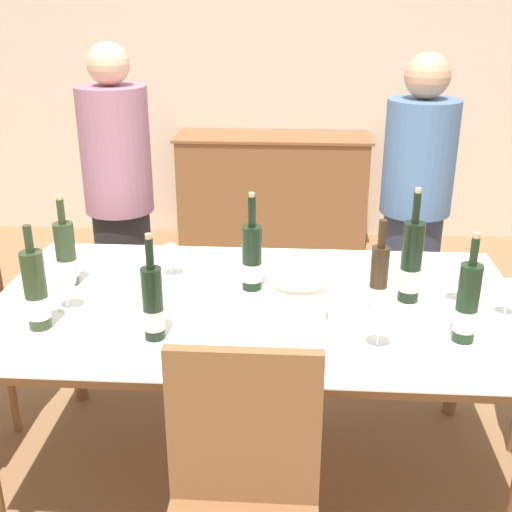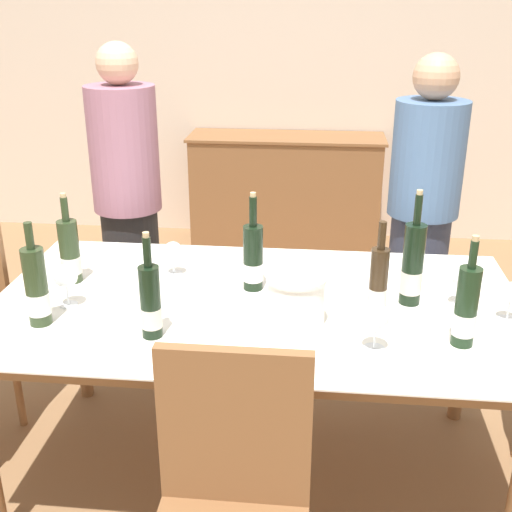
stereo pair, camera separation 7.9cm
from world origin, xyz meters
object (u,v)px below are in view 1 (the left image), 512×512
(wine_bottle_0, at_px, (378,282))
(person_guest_left, at_px, (413,221))
(wine_bottle_3, at_px, (66,255))
(wine_bottle_2, at_px, (153,305))
(wine_bottle_6, at_px, (411,264))
(wine_glass_3, at_px, (170,254))
(dining_table, at_px, (256,317))
(sideboard_cabinet, at_px, (273,191))
(wine_glass_0, at_px, (509,290))
(wine_bottle_1, at_px, (467,305))
(wine_bottle_4, at_px, (252,258))
(wine_glass_4, at_px, (460,276))
(person_host, at_px, (121,212))
(chair_near_front, at_px, (241,504))
(wine_bottle_5, at_px, (36,292))
(wine_glass_2, at_px, (64,280))
(ice_bucket, at_px, (298,297))
(wine_glass_1, at_px, (379,316))

(wine_bottle_0, bearing_deg, person_guest_left, 73.52)
(wine_bottle_3, bearing_deg, wine_bottle_2, -43.22)
(wine_bottle_6, bearing_deg, wine_glass_3, 169.73)
(dining_table, relative_size, wine_bottle_0, 5.57)
(sideboard_cabinet, distance_m, wine_glass_0, 2.82)
(wine_glass_0, bearing_deg, person_guest_left, 100.31)
(wine_bottle_1, distance_m, wine_bottle_4, 0.79)
(sideboard_cabinet, height_order, wine_bottle_1, wine_bottle_1)
(dining_table, xyz_separation_m, wine_bottle_6, (0.55, 0.05, 0.20))
(wine_bottle_0, relative_size, wine_glass_0, 2.43)
(sideboard_cabinet, distance_m, wine_bottle_2, 2.91)
(wine_bottle_2, relative_size, wine_glass_4, 2.46)
(person_host, bearing_deg, wine_bottle_3, -90.27)
(wine_bottle_4, bearing_deg, wine_glass_0, -10.67)
(person_guest_left, bearing_deg, chair_near_front, -112.93)
(wine_glass_4, bearing_deg, person_host, 150.76)
(sideboard_cabinet, distance_m, wine_bottle_4, 2.51)
(wine_bottle_5, height_order, person_host, person_host)
(wine_glass_3, relative_size, person_host, 0.09)
(dining_table, relative_size, wine_bottle_3, 5.41)
(wine_glass_0, bearing_deg, wine_bottle_0, -178.80)
(wine_bottle_2, height_order, wine_glass_0, wine_bottle_2)
(dining_table, height_order, wine_bottle_5, wine_bottle_5)
(wine_glass_0, xyz_separation_m, wine_glass_2, (-1.53, -0.04, 0.01))
(wine_bottle_1, relative_size, wine_glass_2, 2.34)
(wine_glass_0, xyz_separation_m, wine_glass_4, (-0.14, 0.10, 0.00))
(wine_glass_3, relative_size, chair_near_front, 0.14)
(wine_bottle_2, distance_m, person_guest_left, 1.53)
(dining_table, relative_size, wine_bottle_4, 5.08)
(wine_bottle_4, distance_m, chair_near_front, 0.94)
(wine_bottle_5, relative_size, wine_glass_4, 2.47)
(person_guest_left, bearing_deg, ice_bucket, -118.47)
(wine_bottle_4, height_order, wine_glass_4, wine_bottle_4)
(wine_glass_1, bearing_deg, wine_glass_3, 145.78)
(wine_bottle_3, bearing_deg, wine_glass_0, -5.82)
(wine_glass_3, xyz_separation_m, wine_glass_4, (1.08, -0.16, 0.01))
(wine_bottle_3, height_order, chair_near_front, wine_bottle_3)
(wine_bottle_3, bearing_deg, wine_glass_1, -19.82)
(wine_glass_0, distance_m, wine_glass_2, 1.53)
(wine_bottle_1, relative_size, chair_near_front, 0.39)
(wine_bottle_6, bearing_deg, ice_bucket, -153.71)
(wine_bottle_3, xyz_separation_m, wine_glass_0, (1.60, -0.16, -0.02))
(ice_bucket, relative_size, wine_glass_2, 1.29)
(wine_bottle_1, bearing_deg, wine_bottle_2, -177.19)
(sideboard_cabinet, distance_m, person_guest_left, 1.90)
(ice_bucket, xyz_separation_m, wine_glass_3, (-0.50, 0.36, -0.00))
(wine_bottle_5, xyz_separation_m, wine_glass_0, (1.57, 0.18, -0.03))
(wine_bottle_1, bearing_deg, wine_bottle_6, 114.70)
(wine_bottle_4, distance_m, wine_glass_3, 0.34)
(wine_glass_1, relative_size, wine_glass_3, 1.14)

